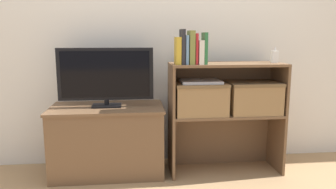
# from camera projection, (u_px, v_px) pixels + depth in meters

# --- Properties ---
(ground_plane) EXTENTS (16.00, 16.00, 0.00)m
(ground_plane) POSITION_uv_depth(u_px,v_px,m) (170.00, 181.00, 2.45)
(ground_plane) COLOR #A37F56
(wall_back) EXTENTS (10.00, 0.05, 2.40)m
(wall_back) POSITION_uv_depth(u_px,v_px,m) (164.00, 21.00, 2.72)
(wall_back) COLOR silver
(wall_back) RESTS_ON ground_plane
(tv_stand) EXTENTS (0.87, 0.47, 0.54)m
(tv_stand) POSITION_uv_depth(u_px,v_px,m) (108.00, 140.00, 2.58)
(tv_stand) COLOR brown
(tv_stand) RESTS_ON ground_plane
(tv) EXTENTS (0.72, 0.14, 0.45)m
(tv) POSITION_uv_depth(u_px,v_px,m) (106.00, 75.00, 2.49)
(tv) COLOR black
(tv) RESTS_ON tv_stand
(bookshelf_lower_tier) EXTENTS (0.88, 0.34, 0.48)m
(bookshelf_lower_tier) POSITION_uv_depth(u_px,v_px,m) (223.00, 132.00, 2.67)
(bookshelf_lower_tier) COLOR brown
(bookshelf_lower_tier) RESTS_ON ground_plane
(bookshelf_upper_tier) EXTENTS (0.88, 0.34, 0.39)m
(bookshelf_upper_tier) POSITION_uv_depth(u_px,v_px,m) (224.00, 80.00, 2.59)
(bookshelf_upper_tier) COLOR brown
(bookshelf_upper_tier) RESTS_ON bookshelf_lower_tier
(book_mustard) EXTENTS (0.04, 0.14, 0.20)m
(book_mustard) POSITION_uv_depth(u_px,v_px,m) (178.00, 51.00, 2.39)
(book_mustard) COLOR gold
(book_mustard) RESTS_ON bookshelf_upper_tier
(book_charcoal) EXTENTS (0.03, 0.14, 0.25)m
(book_charcoal) POSITION_uv_depth(u_px,v_px,m) (182.00, 47.00, 2.38)
(book_charcoal) COLOR #232328
(book_charcoal) RESTS_ON bookshelf_upper_tier
(book_skyblue) EXTENTS (0.02, 0.13, 0.21)m
(book_skyblue) POSITION_uv_depth(u_px,v_px,m) (186.00, 50.00, 2.39)
(book_skyblue) COLOR #709ECC
(book_skyblue) RESTS_ON bookshelf_upper_tier
(book_olive) EXTENTS (0.04, 0.15, 0.24)m
(book_olive) POSITION_uv_depth(u_px,v_px,m) (191.00, 47.00, 2.39)
(book_olive) COLOR olive
(book_olive) RESTS_ON bookshelf_upper_tier
(book_crimson) EXTENTS (0.02, 0.13, 0.22)m
(book_crimson) POSITION_uv_depth(u_px,v_px,m) (196.00, 49.00, 2.40)
(book_crimson) COLOR #B22328
(book_crimson) RESTS_ON bookshelf_upper_tier
(book_ivory) EXTENTS (0.04, 0.15, 0.17)m
(book_ivory) POSITION_uv_depth(u_px,v_px,m) (200.00, 52.00, 2.40)
(book_ivory) COLOR silver
(book_ivory) RESTS_ON bookshelf_upper_tier
(book_forest) EXTENTS (0.02, 0.13, 0.23)m
(book_forest) POSITION_uv_depth(u_px,v_px,m) (205.00, 48.00, 2.40)
(book_forest) COLOR #286638
(book_forest) RESTS_ON bookshelf_upper_tier
(baby_monitor) EXTENTS (0.05, 0.03, 0.12)m
(baby_monitor) POSITION_uv_depth(u_px,v_px,m) (275.00, 57.00, 2.54)
(baby_monitor) COLOR white
(baby_monitor) RESTS_ON bookshelf_upper_tier
(storage_basket_left) EXTENTS (0.40, 0.31, 0.24)m
(storage_basket_left) POSITION_uv_depth(u_px,v_px,m) (200.00, 97.00, 2.52)
(storage_basket_left) COLOR #937047
(storage_basket_left) RESTS_ON bookshelf_lower_tier
(storage_basket_right) EXTENTS (0.40, 0.31, 0.24)m
(storage_basket_right) POSITION_uv_depth(u_px,v_px,m) (253.00, 96.00, 2.56)
(storage_basket_right) COLOR #937047
(storage_basket_right) RESTS_ON bookshelf_lower_tier
(laptop) EXTENTS (0.30, 0.25, 0.02)m
(laptop) POSITION_uv_depth(u_px,v_px,m) (200.00, 81.00, 2.50)
(laptop) COLOR #BCBCC1
(laptop) RESTS_ON storage_basket_left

